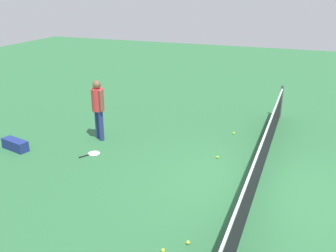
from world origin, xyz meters
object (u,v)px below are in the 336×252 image
player_near_side (98,105)px  tennis_racket_near_player (93,154)px  tennis_ball_by_net (234,133)px  equipment_bag (14,144)px  tennis_ball_midcourt (163,250)px  tennis_ball_baseline (217,157)px  tennis_ball_near_player (188,242)px

player_near_side → tennis_racket_near_player: player_near_side is taller
tennis_ball_by_net → equipment_bag: equipment_bag is taller
tennis_ball_midcourt → tennis_ball_baseline: size_ratio=1.00×
tennis_racket_near_player → equipment_bag: equipment_bag is taller
tennis_ball_near_player → tennis_ball_baseline: bearing=-174.2°
player_near_side → equipment_bag: size_ratio=2.02×
tennis_racket_near_player → tennis_ball_by_net: (-2.70, 3.13, 0.02)m
tennis_ball_near_player → tennis_ball_midcourt: size_ratio=1.00×
tennis_ball_near_player → equipment_bag: equipment_bag is taller
tennis_ball_near_player → tennis_ball_midcourt: (0.34, -0.32, 0.00)m
tennis_racket_near_player → tennis_ball_by_net: size_ratio=8.90×
tennis_racket_near_player → tennis_ball_by_net: tennis_ball_by_net is taller
tennis_ball_baseline → player_near_side: bearing=-91.3°
tennis_racket_near_player → tennis_ball_baseline: bearing=106.3°
tennis_ball_midcourt → equipment_bag: size_ratio=0.08×
tennis_ball_by_net → tennis_ball_baseline: (1.80, -0.05, 0.00)m
tennis_ball_by_net → tennis_ball_baseline: bearing=-1.5°
tennis_ball_baseline → tennis_ball_midcourt: bearing=0.6°
tennis_ball_by_net → equipment_bag: (3.17, -5.24, 0.11)m
player_near_side → tennis_ball_near_player: 5.31m
tennis_racket_near_player → tennis_ball_near_player: bearing=52.8°
equipment_bag → tennis_ball_by_net: bearing=121.1°
player_near_side → equipment_bag: (1.45, -1.76, -0.87)m
tennis_racket_near_player → tennis_ball_baseline: tennis_ball_baseline is taller
tennis_racket_near_player → tennis_ball_baseline: (-0.90, 3.08, 0.02)m
tennis_ball_near_player → tennis_ball_midcourt: bearing=-43.1°
tennis_ball_by_net → tennis_ball_baseline: 1.80m
tennis_racket_near_player → tennis_ball_midcourt: size_ratio=8.90×
player_near_side → tennis_ball_midcourt: (3.93, 3.47, -0.98)m
tennis_ball_by_net → tennis_ball_midcourt: (5.65, -0.01, 0.00)m
tennis_ball_by_net → player_near_side: bearing=-63.8°
player_near_side → tennis_ball_midcourt: size_ratio=25.76×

